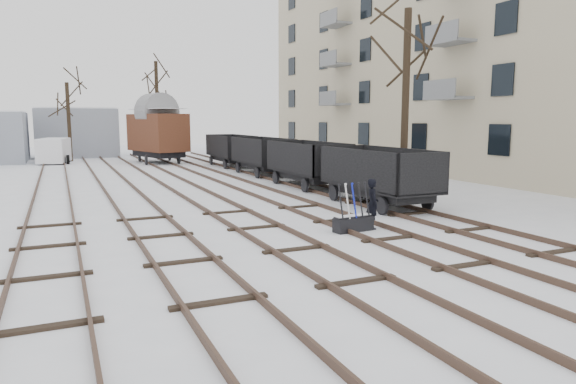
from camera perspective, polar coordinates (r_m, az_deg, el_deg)
name	(u,v)px	position (r m, az deg, el deg)	size (l,w,h in m)	color
ground	(296,250)	(13.66, 0.95, -6.49)	(120.00, 120.00, 0.00)	white
tracks	(182,186)	(26.47, -11.66, 0.61)	(13.90, 52.00, 0.16)	black
apartment_block	(485,47)	(36.72, 21.02, 14.76)	(10.12, 45.00, 16.10)	#BFB393
shed_right	(77,132)	(52.02, -22.42, 6.15)	(7.00, 6.00, 4.50)	#959BA8
ground_frame	(353,222)	(15.99, 7.27, -3.36)	(1.34, 0.56, 1.49)	black
worker	(372,204)	(16.37, 9.37, -1.30)	(0.58, 0.38, 1.60)	black
freight_wagon_a	(378,184)	(20.83, 9.98, 0.90)	(2.25, 5.61, 2.29)	black
freight_wagon_b	(307,170)	(26.35, 2.18, 2.49)	(2.25, 5.61, 2.29)	black
freight_wagon_c	(262,161)	(32.19, -2.87, 3.50)	(2.25, 5.61, 2.29)	black
freight_wagon_d	(231,154)	(38.21, -6.35, 4.18)	(2.25, 5.61, 2.29)	black
box_van_wagon	(158,131)	(42.31, -14.29, 6.54)	(4.44, 6.21, 4.28)	black
panel_van	(55,150)	(44.71, -24.50, 4.25)	(2.73, 4.73, 1.96)	white
tree_near	(405,108)	(21.63, 12.89, 9.10)	(0.30, 0.30, 7.80)	black
tree_far_left	(69,122)	(46.19, -23.16, 7.15)	(0.30, 0.30, 6.43)	black
tree_far_right	(157,111)	(45.73, -14.30, 8.72)	(0.30, 0.30, 8.31)	black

